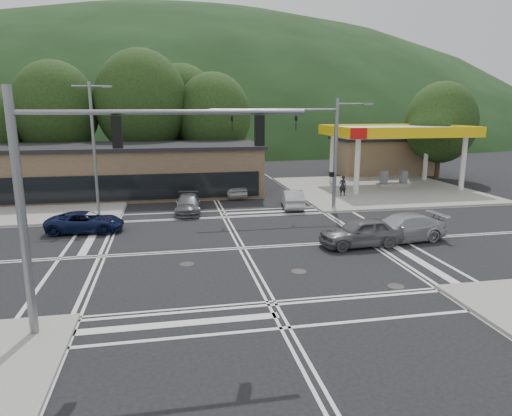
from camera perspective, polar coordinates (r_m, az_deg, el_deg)
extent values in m
plane|color=black|center=(24.44, -1.78, -5.04)|extent=(120.00, 120.00, 0.00)
cube|color=gray|center=(42.98, 15.00, 2.28)|extent=(16.00, 16.00, 0.15)
cube|color=gray|center=(40.33, -27.04, 0.68)|extent=(16.00, 16.00, 0.15)
cylinder|color=silver|center=(39.59, 12.53, 5.12)|extent=(0.44, 0.44, 5.00)
cylinder|color=silver|center=(45.11, 9.51, 6.10)|extent=(0.44, 0.44, 5.00)
cylinder|color=silver|center=(44.51, 24.48, 5.08)|extent=(0.44, 0.44, 5.00)
cylinder|color=silver|center=(49.49, 20.49, 6.04)|extent=(0.44, 0.44, 5.00)
cube|color=silver|center=(44.21, 17.18, 9.24)|extent=(12.00, 8.00, 0.60)
cube|color=yellow|center=(40.73, 19.83, 8.84)|extent=(12.20, 0.25, 0.90)
cube|color=yellow|center=(47.78, 14.92, 9.58)|extent=(12.20, 0.25, 0.90)
cube|color=yellow|center=(41.74, 9.79, 9.45)|extent=(0.25, 8.20, 0.90)
cube|color=yellow|center=(47.32, 23.69, 8.93)|extent=(0.25, 8.20, 0.90)
cube|color=red|center=(38.09, 12.72, 9.06)|extent=(1.40, 0.12, 0.90)
cube|color=gray|center=(44.73, 16.77, 2.78)|extent=(3.00, 1.00, 0.30)
cube|color=slate|center=(44.17, 15.68, 3.65)|extent=(0.60, 0.50, 1.30)
cube|color=slate|center=(45.10, 17.95, 3.68)|extent=(0.60, 0.50, 1.30)
cube|color=#846B4F|center=(53.82, 15.31, 6.19)|extent=(10.00, 6.00, 3.80)
cube|color=brown|center=(40.61, -17.01, 4.33)|extent=(24.00, 8.00, 4.00)
ellipsoid|color=black|center=(113.32, -9.17, 8.56)|extent=(252.00, 126.00, 140.00)
cylinder|color=#382619|center=(48.39, -23.32, 5.59)|extent=(0.50, 0.50, 4.84)
ellipsoid|color=black|center=(48.14, -23.81, 11.18)|extent=(8.00, 8.00, 9.20)
cylinder|color=#382619|center=(47.31, -13.79, 6.38)|extent=(0.50, 0.50, 5.28)
ellipsoid|color=black|center=(47.08, -14.12, 12.63)|extent=(9.00, 9.00, 10.35)
cylinder|color=#382619|center=(47.53, -5.27, 6.17)|extent=(0.50, 0.50, 4.40)
ellipsoid|color=black|center=(47.26, -5.37, 11.36)|extent=(7.60, 7.60, 8.74)
cylinder|color=#382619|center=(51.29, -9.09, 6.77)|extent=(0.50, 0.50, 4.84)
ellipsoid|color=black|center=(51.05, -9.27, 12.06)|extent=(8.40, 8.40, 9.66)
cylinder|color=#382619|center=(51.44, 21.79, 5.57)|extent=(0.50, 0.50, 3.96)
ellipsoid|color=black|center=(51.18, 22.14, 9.87)|extent=(7.20, 7.20, 8.28)
cylinder|color=slate|center=(32.51, -19.57, 6.71)|extent=(0.20, 0.20, 9.00)
cylinder|color=slate|center=(32.41, -20.12, 14.11)|extent=(2.20, 0.12, 0.12)
cube|color=slate|center=(32.27, -18.13, 14.26)|extent=(0.60, 0.25, 0.15)
cylinder|color=slate|center=(33.57, 9.90, 6.54)|extent=(0.28, 0.28, 8.00)
cylinder|color=slate|center=(32.08, 2.41, 12.17)|extent=(9.00, 0.16, 0.16)
imported|color=black|center=(32.48, 5.01, 10.55)|extent=(0.16, 0.20, 1.00)
imported|color=black|center=(31.55, -3.01, 10.53)|extent=(0.16, 0.20, 1.00)
cylinder|color=slate|center=(33.85, 12.08, 12.61)|extent=(2.40, 0.12, 0.12)
cube|color=slate|center=(34.30, 13.81, 12.52)|extent=(0.70, 0.30, 0.15)
cube|color=black|center=(33.65, 9.41, 4.17)|extent=(0.25, 0.30, 0.35)
cylinder|color=slate|center=(15.85, -27.22, -1.12)|extent=(0.28, 0.28, 8.00)
cylinder|color=slate|center=(14.82, -11.25, 11.67)|extent=(9.00, 0.16, 0.16)
cube|color=black|center=(14.92, -16.99, 9.07)|extent=(0.30, 0.25, 1.00)
cube|color=black|center=(15.14, 0.44, 9.64)|extent=(0.30, 0.25, 1.00)
imported|color=#0C1538|center=(29.25, -20.55, -1.65)|extent=(4.62, 2.39, 1.25)
imported|color=#5C5E61|center=(25.26, 12.98, -2.96)|extent=(4.63, 2.13, 1.54)
imported|color=#A6A9AD|center=(26.85, 17.69, -2.38)|extent=(5.34, 2.66, 1.49)
imported|color=#B8BAC0|center=(34.25, 4.60, 1.18)|extent=(2.08, 4.29, 1.35)
imported|color=beige|center=(38.52, -3.10, 2.55)|extent=(2.39, 4.56, 1.48)
imported|color=#535558|center=(32.74, -8.49, 0.48)|extent=(2.09, 4.50, 1.27)
imported|color=black|center=(38.55, 10.79, 2.75)|extent=(0.64, 0.44, 1.71)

